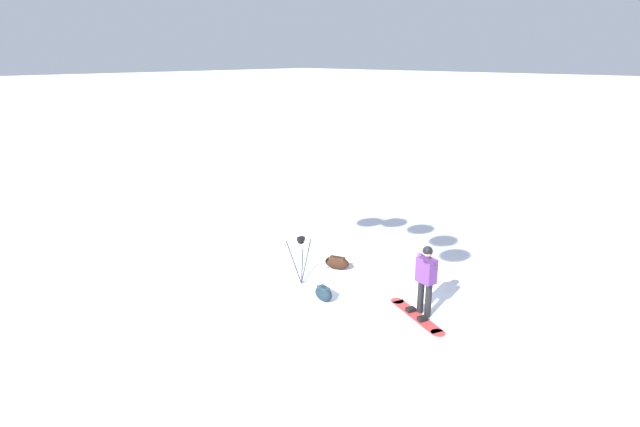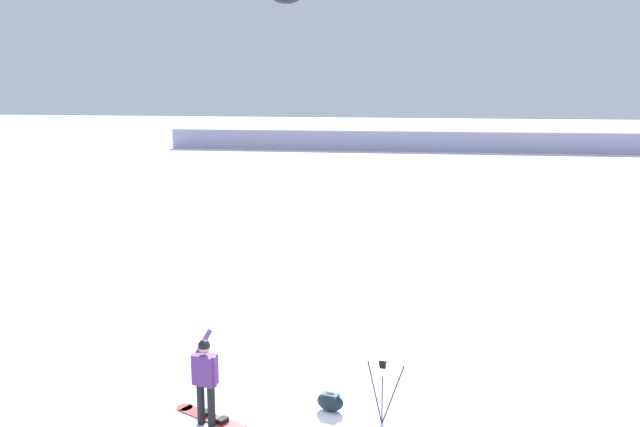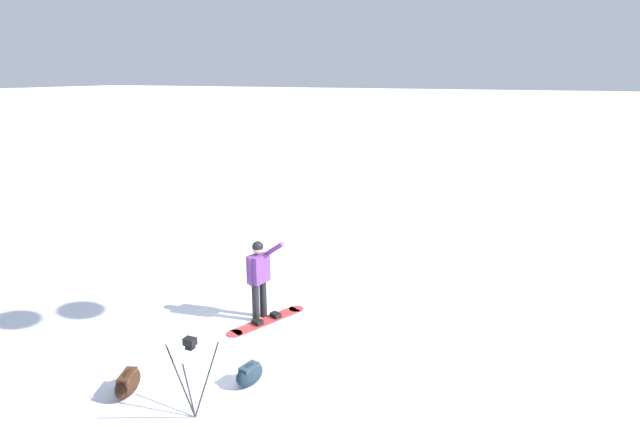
{
  "view_description": "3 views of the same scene",
  "coord_description": "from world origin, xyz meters",
  "px_view_note": "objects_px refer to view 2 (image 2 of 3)",
  "views": [
    {
      "loc": [
        5.72,
        -8.14,
        5.41
      ],
      "look_at": [
        -0.81,
        -1.1,
        2.36
      ],
      "focal_mm": 28.17,
      "sensor_mm": 36.0,
      "label": 1
    },
    {
      "loc": [
        -3.61,
        10.59,
        5.8
      ],
      "look_at": [
        -0.76,
        -2.0,
        3.43
      ],
      "focal_mm": 36.61,
      "sensor_mm": 36.0,
      "label": 2
    },
    {
      "loc": [
        -7.46,
        -4.33,
        4.68
      ],
      "look_at": [
        -0.79,
        -1.4,
        2.72
      ],
      "focal_mm": 29.56,
      "sensor_mm": 36.0,
      "label": 3
    }
  ],
  "objects_px": {
    "snowboarder": "(205,374)",
    "gear_bag_small": "(330,401)",
    "camera_tripod": "(383,377)",
    "snowboard": "(214,419)"
  },
  "relations": [
    {
      "from": "snowboarder",
      "to": "gear_bag_small",
      "type": "bearing_deg",
      "value": -154.06
    },
    {
      "from": "camera_tripod",
      "to": "gear_bag_small",
      "type": "xyz_separation_m",
      "value": [
        1.01,
        -0.29,
        -0.7
      ]
    },
    {
      "from": "snowboarder",
      "to": "camera_tripod",
      "type": "distance_m",
      "value": 3.13
    },
    {
      "from": "snowboarder",
      "to": "camera_tripod",
      "type": "relative_size",
      "value": 1.31
    },
    {
      "from": "gear_bag_small",
      "to": "snowboarder",
      "type": "bearing_deg",
      "value": 25.94
    },
    {
      "from": "snowboarder",
      "to": "camera_tripod",
      "type": "xyz_separation_m",
      "value": [
        -3.05,
        -0.71,
        -0.07
      ]
    },
    {
      "from": "snowboard",
      "to": "gear_bag_small",
      "type": "distance_m",
      "value": 2.15
    },
    {
      "from": "snowboarder",
      "to": "camera_tripod",
      "type": "bearing_deg",
      "value": -166.95
    },
    {
      "from": "snowboard",
      "to": "camera_tripod",
      "type": "relative_size",
      "value": 1.38
    },
    {
      "from": "snowboarder",
      "to": "snowboard",
      "type": "relative_size",
      "value": 0.95
    }
  ]
}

